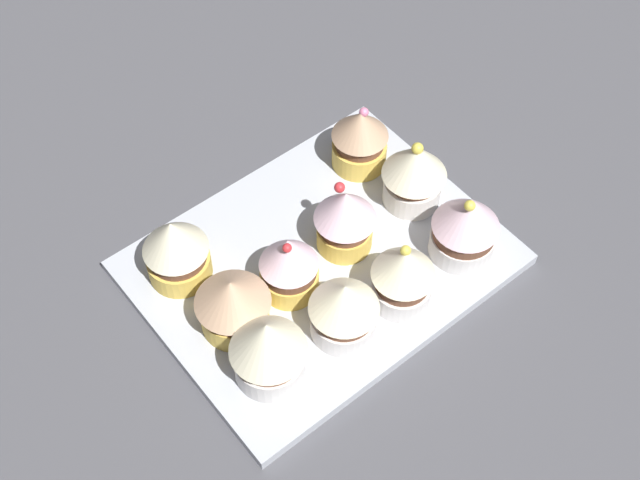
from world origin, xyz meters
TOP-DOWN VIEW (x-y plane):
  - ground_plane at (0.00, 0.00)cm, footprint 180.00×180.00cm
  - baking_tray at (0.00, 0.00)cm, footprint 32.06×24.93cm
  - cupcake_0 at (-10.52, -6.35)cm, footprint 6.54×6.54cm
  - cupcake_1 at (-3.12, -7.08)cm, footprint 6.12×6.12cm
  - cupcake_2 at (2.90, -7.84)cm, footprint 5.68×5.68cm
  - cupcake_3 at (10.87, -7.41)cm, footprint 6.21×6.21cm
  - cupcake_4 at (-10.06, -0.67)cm, footprint 6.63×6.63cm
  - cupcake_5 at (-4.03, -0.66)cm, footprint 5.28×5.28cm
  - cupcake_6 at (2.92, 0.42)cm, footprint 5.77×5.77cm
  - cupcake_7 at (11.41, -0.37)cm, footprint 6.21×6.21cm
  - cupcake_8 at (-10.85, 6.82)cm, footprint 5.93×5.93cm
  - cupcake_9 at (10.52, 6.83)cm, footprint 5.61×5.61cm

SIDE VIEW (x-z plane):
  - ground_plane at x=0.00cm, z-range -3.00..0.00cm
  - baking_tray at x=0.00cm, z-range 0.00..1.20cm
  - cupcake_4 at x=-10.06cm, z-range 1.37..7.78cm
  - cupcake_1 at x=-3.12cm, z-range 1.31..8.16cm
  - cupcake_9 at x=10.52cm, z-range 1.10..8.40cm
  - cupcake_5 at x=-4.03cm, z-range 1.08..8.44cm
  - cupcake_2 at x=2.90cm, z-range 1.17..8.69cm
  - cupcake_8 at x=-10.85cm, z-range 1.26..8.66cm
  - cupcake_3 at x=10.87cm, z-range 1.10..8.96cm
  - cupcake_6 at x=2.92cm, z-range 1.25..8.91cm
  - cupcake_7 at x=11.41cm, z-range 1.25..9.12cm
  - cupcake_0 at x=-10.52cm, z-range 1.37..9.04cm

